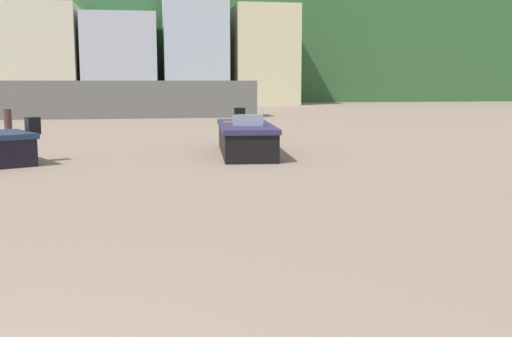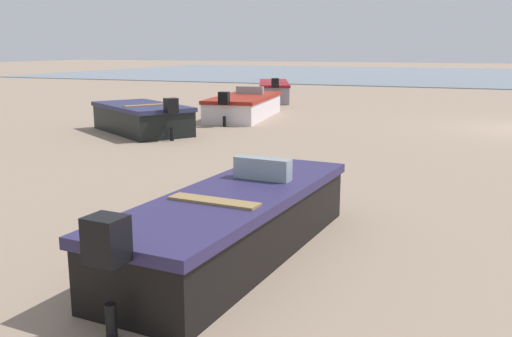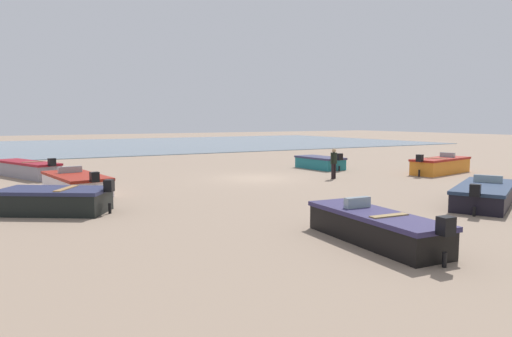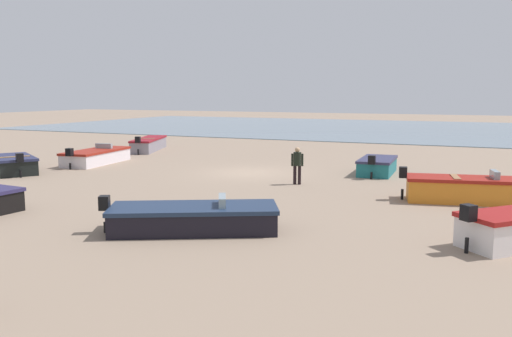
{
  "view_description": "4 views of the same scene",
  "coord_description": "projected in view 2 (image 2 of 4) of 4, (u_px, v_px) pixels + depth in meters",
  "views": [
    {
      "loc": [
        1.61,
        -2.85,
        1.9
      ],
      "look_at": [
        3.28,
        6.89,
        0.48
      ],
      "focal_mm": 43.02,
      "sensor_mm": 36.0,
      "label": 1
    },
    {
      "loc": [
        1.43,
        18.95,
        2.46
      ],
      "look_at": [
        4.84,
        10.34,
        0.48
      ],
      "focal_mm": 39.66,
      "sensor_mm": 36.0,
      "label": 2
    },
    {
      "loc": [
        12.62,
        21.83,
        3.16
      ],
      "look_at": [
        0.32,
        0.37,
        0.58
      ],
      "focal_mm": 33.25,
      "sensor_mm": 36.0,
      "label": 3
    },
    {
      "loc": [
        -11.1,
        24.04,
        3.93
      ],
      "look_at": [
        -3.41,
        6.78,
        1.28
      ],
      "focal_mm": 37.83,
      "sensor_mm": 36.0,
      "label": 4
    }
  ],
  "objects": [
    {
      "name": "boat_white_1",
      "position": [
        244.0,
        106.0,
        20.22
      ],
      "size": [
        2.36,
        4.99,
        1.1
      ],
      "rotation": [
        0.0,
        0.0,
        3.27
      ],
      "color": "white",
      "rests_on": "ground"
    },
    {
      "name": "boat_grey_2",
      "position": [
        274.0,
        91.0,
        27.09
      ],
      "size": [
        3.14,
        5.48,
        1.18
      ],
      "rotation": [
        0.0,
        0.0,
        3.51
      ],
      "color": "gray",
      "rests_on": "ground"
    },
    {
      "name": "boat_black_7",
      "position": [
        236.0,
        223.0,
        6.77
      ],
      "size": [
        1.66,
        4.63,
        1.11
      ],
      "rotation": [
        0.0,
        0.0,
        3.07
      ],
      "color": "black",
      "rests_on": "ground"
    },
    {
      "name": "boat_black_0",
      "position": [
        142.0,
        118.0,
        16.66
      ],
      "size": [
        3.94,
        3.41,
        1.15
      ],
      "rotation": [
        0.0,
        0.0,
        4.14
      ],
      "color": "black",
      "rests_on": "ground"
    },
    {
      "name": "tidal_water",
      "position": [
        500.0,
        76.0,
        49.94
      ],
      "size": [
        80.0,
        36.0,
        0.06
      ],
      "primitive_type": "cube",
      "color": "gray",
      "rests_on": "ground"
    }
  ]
}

